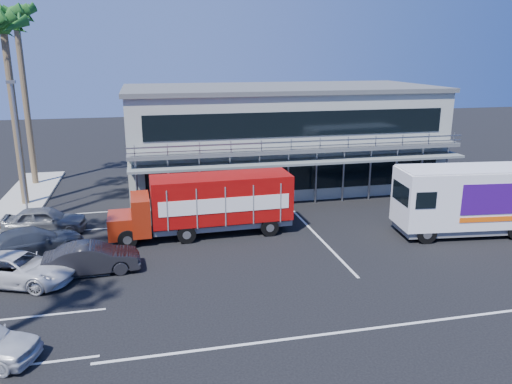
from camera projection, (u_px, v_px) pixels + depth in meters
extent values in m
plane|color=black|center=(302.00, 264.00, 23.50)|extent=(120.00, 120.00, 0.00)
cube|color=#A4AA9C|center=(280.00, 138.00, 37.29)|extent=(22.00, 10.00, 7.00)
cube|color=#515454|center=(280.00, 88.00, 36.30)|extent=(22.40, 10.40, 0.30)
cube|color=#515454|center=(303.00, 150.00, 32.00)|extent=(22.00, 1.20, 0.25)
cube|color=gray|center=(306.00, 144.00, 31.35)|extent=(22.00, 0.08, 0.90)
cube|color=slate|center=(304.00, 162.00, 31.90)|extent=(22.00, 1.80, 0.15)
cube|color=black|center=(299.00, 178.00, 33.08)|extent=(20.00, 0.06, 1.60)
cube|color=black|center=(301.00, 124.00, 32.11)|extent=(20.00, 0.06, 1.60)
cylinder|color=brown|center=(15.00, 121.00, 31.11)|extent=(0.44, 0.44, 11.00)
sphere|color=#124018|center=(3.00, 25.00, 29.58)|extent=(1.10, 1.10, 1.10)
cylinder|color=brown|center=(26.00, 105.00, 36.06)|extent=(0.44, 0.44, 12.00)
sphere|color=#124018|center=(15.00, 14.00, 34.39)|extent=(1.10, 1.10, 1.10)
cylinder|color=gray|center=(20.00, 150.00, 29.74)|extent=(0.14, 0.14, 8.00)
cube|color=gray|center=(11.00, 82.00, 28.67)|extent=(0.50, 0.25, 0.18)
cube|color=maroon|center=(121.00, 225.00, 26.06)|extent=(1.36, 2.14, 1.12)
cube|color=maroon|center=(141.00, 214.00, 26.16)|extent=(0.99, 2.36, 1.97)
cube|color=black|center=(140.00, 204.00, 26.01)|extent=(0.09, 1.99, 0.66)
cube|color=#970B09|center=(221.00, 197.00, 27.00)|extent=(7.54, 2.51, 2.44)
cube|color=slate|center=(222.00, 223.00, 27.39)|extent=(7.54, 2.16, 0.28)
cube|color=white|center=(225.00, 205.00, 25.93)|extent=(6.89, 0.18, 0.80)
cube|color=white|center=(218.00, 193.00, 28.13)|extent=(6.89, 0.18, 0.80)
cylinder|color=black|center=(127.00, 239.00, 25.28)|extent=(0.98, 0.30, 0.97)
cylinder|color=black|center=(127.00, 226.00, 27.21)|extent=(0.98, 0.30, 0.97)
cylinder|color=black|center=(187.00, 234.00, 25.98)|extent=(0.98, 0.30, 0.97)
cylinder|color=black|center=(182.00, 222.00, 27.91)|extent=(0.98, 0.30, 0.97)
cylinder|color=black|center=(270.00, 227.00, 27.03)|extent=(0.98, 0.30, 0.97)
cylinder|color=black|center=(260.00, 216.00, 28.96)|extent=(0.98, 0.30, 0.97)
cube|color=white|center=(468.00, 197.00, 26.93)|extent=(7.87, 3.43, 3.05)
cube|color=slate|center=(464.00, 226.00, 27.38)|extent=(7.54, 3.14, 0.38)
cube|color=black|center=(401.00, 193.00, 26.43)|extent=(0.29, 2.14, 1.04)
cube|color=white|center=(471.00, 168.00, 26.51)|extent=(7.71, 3.36, 0.09)
cube|color=#360C6D|center=(498.00, 199.00, 25.70)|extent=(3.90, 0.46, 1.64)
cube|color=#360C6D|center=(471.00, 186.00, 28.23)|extent=(3.90, 0.46, 1.64)
cube|color=#F2590C|center=(495.00, 219.00, 25.98)|extent=(3.90, 0.45, 0.27)
cylinder|color=black|center=(426.00, 234.00, 25.96)|extent=(1.07, 0.39, 1.05)
cylinder|color=black|center=(409.00, 220.00, 28.17)|extent=(1.07, 0.39, 1.05)
cylinder|color=black|center=(492.00, 216.00, 28.71)|extent=(1.07, 0.39, 1.05)
imported|color=black|center=(92.00, 258.00, 22.42)|extent=(4.27, 1.72, 1.38)
imported|color=silver|center=(19.00, 269.00, 21.42)|extent=(5.24, 3.77, 1.33)
imported|color=#2F343E|center=(33.00, 242.00, 24.42)|extent=(5.14, 3.49, 1.38)
imported|color=slate|center=(45.00, 220.00, 27.41)|extent=(4.44, 1.94, 1.49)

